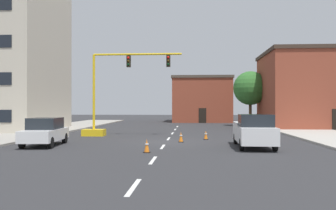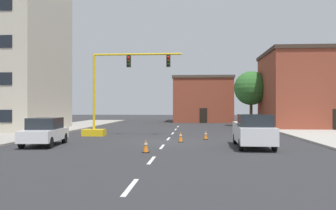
{
  "view_description": "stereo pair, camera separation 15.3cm",
  "coord_description": "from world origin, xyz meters",
  "px_view_note": "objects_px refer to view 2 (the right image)",
  "views": [
    {
      "loc": [
        1.77,
        -24.92,
        2.45
      ],
      "look_at": [
        -0.15,
        4.17,
        2.56
      ],
      "focal_mm": 38.79,
      "sensor_mm": 36.0,
      "label": 1
    },
    {
      "loc": [
        1.92,
        -24.91,
        2.45
      ],
      "look_at": [
        -0.15,
        4.17,
        2.56
      ],
      "focal_mm": 38.79,
      "sensor_mm": 36.0,
      "label": 2
    }
  ],
  "objects_px": {
    "traffic_cone_roadside_a": "(181,137)",
    "traffic_cone_roadside_b": "(146,146)",
    "traffic_signal_gantry": "(106,110)",
    "tree_right_far": "(251,88)",
    "pickup_truck_white": "(253,131)",
    "sedan_white_near_left": "(45,131)",
    "traffic_cone_roadside_c": "(206,135)"
  },
  "relations": [
    {
      "from": "traffic_cone_roadside_a",
      "to": "traffic_cone_roadside_b",
      "type": "distance_m",
      "value": 6.01
    },
    {
      "from": "traffic_signal_gantry",
      "to": "tree_right_far",
      "type": "bearing_deg",
      "value": 47.78
    },
    {
      "from": "pickup_truck_white",
      "to": "sedan_white_near_left",
      "type": "distance_m",
      "value": 12.84
    },
    {
      "from": "traffic_signal_gantry",
      "to": "traffic_cone_roadside_a",
      "type": "xyz_separation_m",
      "value": [
        6.38,
        -4.76,
        -1.84
      ]
    },
    {
      "from": "traffic_signal_gantry",
      "to": "tree_right_far",
      "type": "relative_size",
      "value": 1.2
    },
    {
      "from": "sedan_white_near_left",
      "to": "traffic_cone_roadside_c",
      "type": "relative_size",
      "value": 6.94
    },
    {
      "from": "pickup_truck_white",
      "to": "tree_right_far",
      "type": "bearing_deg",
      "value": 81.45
    },
    {
      "from": "traffic_cone_roadside_c",
      "to": "traffic_cone_roadside_a",
      "type": "bearing_deg",
      "value": -129.64
    },
    {
      "from": "pickup_truck_white",
      "to": "sedan_white_near_left",
      "type": "xyz_separation_m",
      "value": [
        -12.84,
        0.11,
        -0.09
      ]
    },
    {
      "from": "traffic_signal_gantry",
      "to": "traffic_cone_roadside_a",
      "type": "relative_size",
      "value": 11.48
    },
    {
      "from": "tree_right_far",
      "to": "pickup_truck_white",
      "type": "relative_size",
      "value": 1.25
    },
    {
      "from": "traffic_signal_gantry",
      "to": "traffic_cone_roadside_a",
      "type": "distance_m",
      "value": 8.16
    },
    {
      "from": "sedan_white_near_left",
      "to": "traffic_cone_roadside_b",
      "type": "height_order",
      "value": "sedan_white_near_left"
    },
    {
      "from": "pickup_truck_white",
      "to": "sedan_white_near_left",
      "type": "relative_size",
      "value": 1.18
    },
    {
      "from": "traffic_cone_roadside_a",
      "to": "traffic_cone_roadside_c",
      "type": "xyz_separation_m",
      "value": [
        1.78,
        2.15,
        -0.02
      ]
    },
    {
      "from": "tree_right_far",
      "to": "sedan_white_near_left",
      "type": "height_order",
      "value": "tree_right_far"
    },
    {
      "from": "pickup_truck_white",
      "to": "sedan_white_near_left",
      "type": "bearing_deg",
      "value": 179.49
    },
    {
      "from": "traffic_cone_roadside_c",
      "to": "traffic_signal_gantry",
      "type": "bearing_deg",
      "value": 162.29
    },
    {
      "from": "traffic_cone_roadside_a",
      "to": "traffic_cone_roadside_c",
      "type": "relative_size",
      "value": 1.07
    },
    {
      "from": "traffic_signal_gantry",
      "to": "sedan_white_near_left",
      "type": "distance_m",
      "value": 7.94
    },
    {
      "from": "pickup_truck_white",
      "to": "traffic_cone_roadside_b",
      "type": "relative_size",
      "value": 7.6
    },
    {
      "from": "traffic_cone_roadside_a",
      "to": "traffic_cone_roadside_b",
      "type": "relative_size",
      "value": 1.0
    },
    {
      "from": "sedan_white_near_left",
      "to": "traffic_signal_gantry",
      "type": "bearing_deg",
      "value": 75.03
    },
    {
      "from": "sedan_white_near_left",
      "to": "traffic_cone_roadside_b",
      "type": "xyz_separation_m",
      "value": [
        6.76,
        -2.98,
        -0.54
      ]
    },
    {
      "from": "tree_right_far",
      "to": "traffic_cone_roadside_c",
      "type": "relative_size",
      "value": 10.2
    },
    {
      "from": "tree_right_far",
      "to": "traffic_cone_roadside_b",
      "type": "xyz_separation_m",
      "value": [
        -9.6,
        -26.34,
        -4.35
      ]
    },
    {
      "from": "traffic_cone_roadside_a",
      "to": "traffic_cone_roadside_b",
      "type": "bearing_deg",
      "value": -105.78
    },
    {
      "from": "pickup_truck_white",
      "to": "traffic_cone_roadside_a",
      "type": "relative_size",
      "value": 7.63
    },
    {
      "from": "sedan_white_near_left",
      "to": "traffic_cone_roadside_a",
      "type": "xyz_separation_m",
      "value": [
        8.4,
        2.81,
        -0.54
      ]
    },
    {
      "from": "traffic_cone_roadside_b",
      "to": "traffic_cone_roadside_c",
      "type": "bearing_deg",
      "value": 66.71
    },
    {
      "from": "pickup_truck_white",
      "to": "traffic_cone_roadside_a",
      "type": "bearing_deg",
      "value": 146.66
    },
    {
      "from": "traffic_cone_roadside_a",
      "to": "traffic_cone_roadside_b",
      "type": "xyz_separation_m",
      "value": [
        -1.63,
        -5.78,
        0.0
      ]
    }
  ]
}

